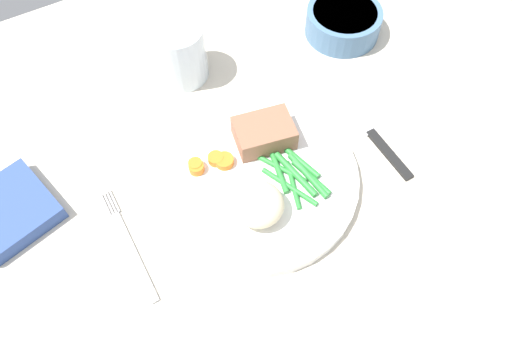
% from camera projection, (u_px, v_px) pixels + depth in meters
% --- Properties ---
extents(dining_table, '(1.20, 0.90, 0.02)m').
position_uv_depth(dining_table, '(224.00, 182.00, 0.66)').
color(dining_table, beige).
rests_on(dining_table, ground).
extents(dinner_plate, '(0.27, 0.27, 0.02)m').
position_uv_depth(dinner_plate, '(256.00, 178.00, 0.64)').
color(dinner_plate, white).
rests_on(dinner_plate, dining_table).
extents(meat_portion, '(0.09, 0.07, 0.03)m').
position_uv_depth(meat_portion, '(264.00, 133.00, 0.65)').
color(meat_portion, '#936047').
rests_on(meat_portion, dinner_plate).
extents(mashed_potatoes, '(0.06, 0.06, 0.04)m').
position_uv_depth(mashed_potatoes, '(258.00, 204.00, 0.59)').
color(mashed_potatoes, beige).
rests_on(mashed_potatoes, dinner_plate).
extents(carrot_slices, '(0.06, 0.03, 0.01)m').
position_uv_depth(carrot_slices, '(209.00, 163.00, 0.64)').
color(carrot_slices, orange).
rests_on(carrot_slices, dinner_plate).
extents(green_beans, '(0.06, 0.10, 0.01)m').
position_uv_depth(green_beans, '(296.00, 174.00, 0.63)').
color(green_beans, '#2D8C38').
rests_on(green_beans, dinner_plate).
extents(fork, '(0.01, 0.17, 0.00)m').
position_uv_depth(fork, '(129.00, 244.00, 0.60)').
color(fork, silver).
rests_on(fork, dining_table).
extents(knife, '(0.02, 0.21, 0.01)m').
position_uv_depth(knife, '(367.00, 128.00, 0.69)').
color(knife, black).
rests_on(knife, dining_table).
extents(water_glass, '(0.08, 0.08, 0.09)m').
position_uv_depth(water_glass, '(180.00, 56.00, 0.71)').
color(water_glass, silver).
rests_on(water_glass, dining_table).
extents(salad_bowl, '(0.12, 0.12, 0.04)m').
position_uv_depth(salad_bowl, '(343.00, 21.00, 0.77)').
color(salad_bowl, '#4C7299').
rests_on(salad_bowl, dining_table).
extents(napkin, '(0.12, 0.13, 0.02)m').
position_uv_depth(napkin, '(9.00, 211.00, 0.61)').
color(napkin, '#334C8C').
rests_on(napkin, dining_table).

